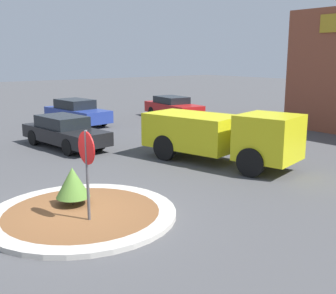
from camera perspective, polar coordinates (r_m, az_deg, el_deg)
name	(u,v)px	position (r m, az deg, el deg)	size (l,w,h in m)	color
ground_plane	(82,216)	(10.98, -11.55, -9.18)	(120.00, 120.00, 0.00)	#474749
traffic_island	(82,214)	(10.96, -11.56, -8.87)	(4.76, 4.76, 0.13)	#BCB7AD
stop_sign	(87,160)	(9.95, -10.94, -1.70)	(0.78, 0.07, 2.30)	#4C4C51
island_shrub	(73,182)	(11.29, -12.79, -4.68)	(0.89, 0.89, 1.01)	brown
utility_truck	(219,134)	(15.82, 6.93, 1.75)	(6.26, 3.29, 2.01)	gold
parked_sedan_blue	(77,112)	(25.47, -12.25, 4.64)	(4.83, 2.29, 1.48)	navy
parked_sedan_red	(173,107)	(27.48, 0.67, 5.42)	(4.81, 2.17, 1.40)	#B21919
parked_sedan_black	(64,131)	(19.13, -13.84, 2.07)	(4.91, 2.26, 1.39)	black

